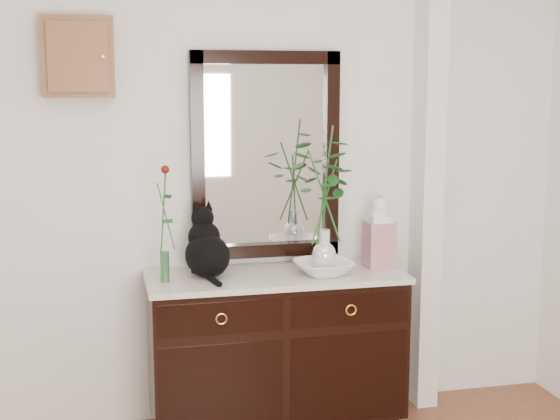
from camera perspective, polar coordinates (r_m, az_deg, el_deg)
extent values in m
cube|color=white|center=(4.17, -2.43, 2.75)|extent=(3.60, 0.04, 2.70)
cube|color=white|center=(4.39, 10.74, 2.93)|extent=(0.12, 0.20, 2.70)
cube|color=black|center=(4.15, -0.32, -9.92)|extent=(1.30, 0.50, 0.82)
cube|color=silver|center=(4.04, -0.32, -4.89)|extent=(1.33, 0.52, 0.03)
cube|color=black|center=(4.16, -1.04, 4.00)|extent=(0.80, 0.06, 1.10)
cube|color=white|center=(4.18, -1.09, 4.02)|extent=(0.66, 0.01, 0.96)
cube|color=brown|center=(4.03, -14.56, 10.79)|extent=(0.35, 0.10, 0.40)
imported|color=white|center=(4.02, 3.24, -4.23)|extent=(0.33, 0.33, 0.07)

